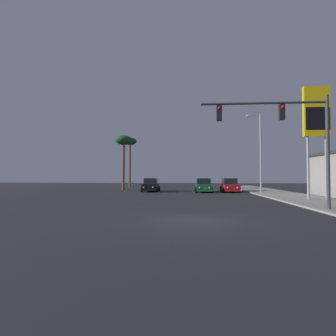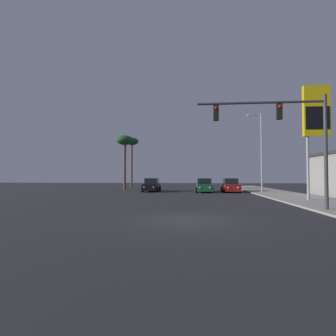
% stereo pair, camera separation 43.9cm
% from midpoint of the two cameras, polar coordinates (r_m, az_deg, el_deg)
% --- Properties ---
extents(ground_plane, '(120.00, 120.00, 0.00)m').
position_cam_midpoint_polar(ground_plane, '(12.06, 5.12, -11.21)').
color(ground_plane, '#28282B').
extents(sidewalk_right, '(5.00, 60.00, 0.12)m').
position_cam_midpoint_polar(sidewalk_right, '(23.95, 28.62, -6.12)').
color(sidewalk_right, '#9E998E').
rests_on(sidewalk_right, ground).
extents(car_green, '(2.04, 4.33, 1.68)m').
position_cam_midpoint_polar(car_green, '(32.30, 8.24, -3.87)').
color(car_green, '#195933').
rests_on(car_green, ground).
extents(car_red, '(2.04, 4.32, 1.68)m').
position_cam_midpoint_polar(car_red, '(32.99, 13.80, -3.79)').
color(car_red, maroon).
rests_on(car_red, ground).
extents(car_black, '(2.04, 4.33, 1.68)m').
position_cam_midpoint_polar(car_black, '(33.22, -3.21, -3.82)').
color(car_black, black).
rests_on(car_black, ground).
extents(traffic_light_mast, '(7.27, 0.36, 6.50)m').
position_cam_midpoint_polar(traffic_light_mast, '(16.67, 25.25, 7.89)').
color(traffic_light_mast, '#38383D').
rests_on(traffic_light_mast, sidewalk_right).
extents(street_lamp, '(1.74, 0.24, 9.00)m').
position_cam_midpoint_polar(street_lamp, '(31.88, 19.84, 4.03)').
color(street_lamp, '#99999E').
rests_on(street_lamp, sidewalk_right).
extents(gas_station_sign, '(2.00, 0.42, 9.00)m').
position_cam_midpoint_polar(gas_station_sign, '(24.15, 30.06, 9.57)').
color(gas_station_sign, '#99999E').
rests_on(gas_station_sign, sidewalk_right).
extents(palm_tree_far, '(2.40, 2.40, 8.81)m').
position_cam_midpoint_polar(palm_tree_far, '(47.40, -7.64, 5.17)').
color(palm_tree_far, brown).
rests_on(palm_tree_far, ground).
extents(palm_tree_mid, '(2.40, 2.40, 7.65)m').
position_cam_midpoint_polar(palm_tree_mid, '(37.31, -9.05, 5.44)').
color(palm_tree_mid, brown).
rests_on(palm_tree_mid, ground).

